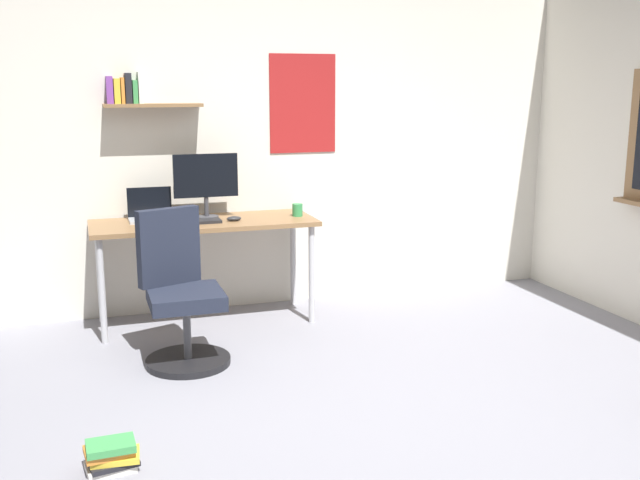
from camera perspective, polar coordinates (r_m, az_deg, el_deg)
The scene contains 10 objects.
ground_plane at distance 3.76m, azimuth 5.33°, elevation -14.89°, with size 5.20×5.20×0.00m, color gray.
wall_back at distance 5.70m, azimuth -4.34°, elevation 7.95°, with size 5.00×0.30×2.60m.
desk at distance 5.30m, azimuth -8.94°, elevation 0.69°, with size 1.57×0.60×0.75m.
office_chair at distance 4.62m, azimuth -10.68°, elevation -4.45°, with size 0.53×0.55×0.95m.
laptop at distance 5.38m, azimuth -12.95°, elevation 2.09°, with size 0.31×0.21×0.23m.
monitor_primary at distance 5.35m, azimuth -8.81°, elevation 4.53°, with size 0.46×0.17×0.46m.
keyboard at distance 5.20m, azimuth -9.69°, elevation 1.39°, with size 0.37×0.13×0.02m, color black.
computer_mouse at distance 5.25m, azimuth -6.66°, elevation 1.65°, with size 0.10×0.06×0.03m, color #262628.
coffee_mug at distance 5.40m, azimuth -1.75°, elevation 2.34°, with size 0.08×0.08×0.09m, color #338C4C.
book_stack_on_floor at distance 3.55m, azimuth -15.79°, elevation -15.76°, with size 0.25×0.19×0.14m.
Camera 1 is at (-1.36, -3.07, 1.69)m, focal length 41.45 mm.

